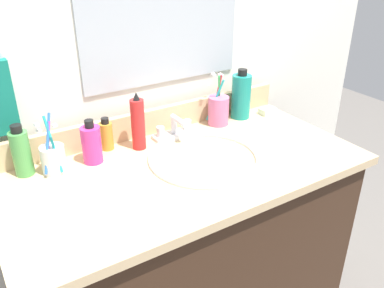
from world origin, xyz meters
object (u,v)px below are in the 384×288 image
(bottle_toner_green, at_px, (21,152))
(bottle_spray_red, at_px, (138,123))
(bottle_mouthwash_teal, at_px, (241,96))
(bottle_soap_pink, at_px, (92,144))
(bottle_oil_amber, at_px, (106,135))
(faucet, at_px, (175,129))
(soap_bar, at_px, (268,111))
(cup_white_ceramic, at_px, (53,158))
(cup_pink, at_px, (218,110))

(bottle_toner_green, xyz_separation_m, bottle_spray_red, (0.36, -0.03, 0.02))
(bottle_toner_green, bearing_deg, bottle_mouthwash_teal, -0.00)
(bottle_soap_pink, bearing_deg, bottle_spray_red, 2.76)
(bottle_oil_amber, relative_size, bottle_toner_green, 0.70)
(faucet, bearing_deg, soap_bar, -2.33)
(cup_white_ceramic, distance_m, soap_bar, 0.85)
(bottle_soap_pink, xyz_separation_m, bottle_spray_red, (0.16, 0.01, 0.03))
(bottle_oil_amber, height_order, cup_white_ceramic, cup_white_ceramic)
(cup_white_ceramic, bearing_deg, cup_pink, 2.67)
(bottle_soap_pink, xyz_separation_m, cup_white_ceramic, (-0.12, -0.00, -0.01))
(faucet, height_order, bottle_oil_amber, bottle_oil_amber)
(faucet, relative_size, bottle_toner_green, 1.00)
(bottle_mouthwash_teal, relative_size, cup_pink, 0.98)
(faucet, height_order, bottle_soap_pink, bottle_soap_pink)
(soap_bar, bearing_deg, bottle_soap_pink, -179.71)
(cup_pink, bearing_deg, bottle_toner_green, 179.40)
(bottle_mouthwash_teal, height_order, cup_pink, cup_pink)
(bottle_toner_green, distance_m, cup_pink, 0.70)
(faucet, relative_size, cup_pink, 0.81)
(bottle_soap_pink, height_order, soap_bar, bottle_soap_pink)
(faucet, distance_m, bottle_soap_pink, 0.31)
(bottle_soap_pink, distance_m, bottle_toner_green, 0.20)
(soap_bar, bearing_deg, cup_pink, 173.68)
(faucet, bearing_deg, bottle_mouthwash_teal, 2.89)
(bottle_soap_pink, bearing_deg, faucet, 3.81)
(faucet, distance_m, soap_bar, 0.42)
(bottle_mouthwash_teal, xyz_separation_m, bottle_oil_amber, (-0.54, 0.02, -0.04))
(soap_bar, bearing_deg, bottle_toner_green, 178.00)
(cup_white_ceramic, bearing_deg, bottle_soap_pink, 0.22)
(bottle_soap_pink, bearing_deg, bottle_oil_amber, 40.02)
(faucet, relative_size, bottle_mouthwash_teal, 0.83)
(bottle_toner_green, distance_m, soap_bar, 0.93)
(bottle_mouthwash_teal, distance_m, bottle_oil_amber, 0.55)
(bottle_mouthwash_teal, bearing_deg, bottle_soap_pink, -176.65)
(bottle_spray_red, height_order, cup_pink, same)
(bottle_oil_amber, bearing_deg, cup_pink, -4.04)
(bottle_mouthwash_teal, xyz_separation_m, bottle_toner_green, (-0.81, 0.00, -0.01))
(bottle_mouthwash_teal, relative_size, bottle_spray_red, 0.98)
(bottle_toner_green, bearing_deg, faucet, -1.73)
(soap_bar, bearing_deg, bottle_spray_red, 179.57)
(bottle_toner_green, relative_size, soap_bar, 2.51)
(bottle_soap_pink, xyz_separation_m, bottle_oil_amber, (0.07, 0.06, -0.01))
(bottle_spray_red, relative_size, cup_pink, 1.00)
(bottle_mouthwash_teal, distance_m, bottle_toner_green, 0.81)
(bottle_mouthwash_teal, bearing_deg, cup_white_ceramic, -177.16)
(bottle_mouthwash_teal, bearing_deg, bottle_oil_amber, 177.56)
(cup_pink, bearing_deg, bottle_oil_amber, 175.96)
(bottle_toner_green, bearing_deg, bottle_oil_amber, 4.91)
(faucet, distance_m, bottle_mouthwash_teal, 0.31)
(faucet, relative_size, bottle_spray_red, 0.81)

